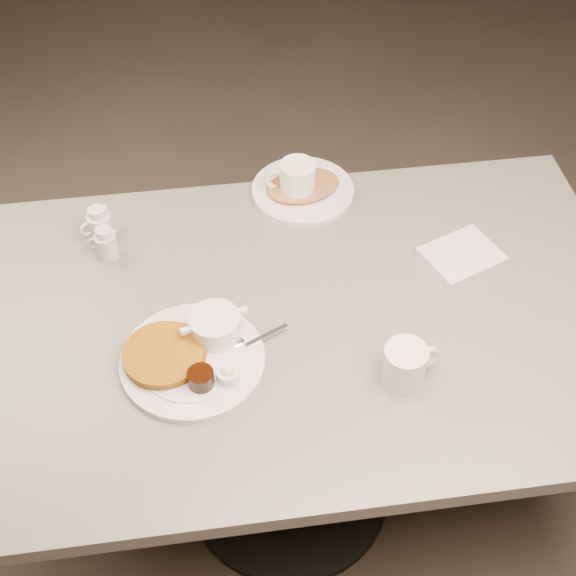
{
  "coord_description": "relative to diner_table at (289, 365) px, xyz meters",
  "views": [
    {
      "loc": [
        -0.15,
        -1.06,
        2.02
      ],
      "look_at": [
        0.0,
        0.02,
        0.82
      ],
      "focal_mm": 48.84,
      "sensor_mm": 36.0,
      "label": 1
    }
  ],
  "objects": [
    {
      "name": "main_plate",
      "position": [
        -0.21,
        -0.08,
        0.19
      ],
      "size": [
        0.38,
        0.36,
        0.07
      ],
      "color": "silver",
      "rests_on": "diner_table"
    },
    {
      "name": "napkin",
      "position": [
        0.41,
        0.12,
        0.18
      ],
      "size": [
        0.2,
        0.18,
        0.02
      ],
      "color": "silver",
      "rests_on": "diner_table"
    },
    {
      "name": "room",
      "position": [
        0.0,
        0.0,
        0.82
      ],
      "size": [
        7.04,
        8.04,
        2.84
      ],
      "color": "#4C3F33",
      "rests_on": "ground"
    },
    {
      "name": "coffee_mug_far",
      "position": [
        0.07,
        0.38,
        0.22
      ],
      "size": [
        0.13,
        0.1,
        0.1
      ],
      "color": "white",
      "rests_on": "diner_table"
    },
    {
      "name": "diner_table",
      "position": [
        0.0,
        0.0,
        0.0
      ],
      "size": [
        1.5,
        0.9,
        0.75
      ],
      "color": "slate",
      "rests_on": "ground"
    },
    {
      "name": "creamer_left",
      "position": [
        -0.4,
        0.31,
        0.21
      ],
      "size": [
        0.08,
        0.06,
        0.08
      ],
      "color": "silver",
      "rests_on": "diner_table"
    },
    {
      "name": "coffee_mug_near",
      "position": [
        0.2,
        -0.19,
        0.22
      ],
      "size": [
        0.13,
        0.1,
        0.09
      ],
      "color": "silver",
      "rests_on": "diner_table"
    },
    {
      "name": "creamer_right",
      "position": [
        -0.38,
        0.24,
        0.21
      ],
      "size": [
        0.07,
        0.06,
        0.08
      ],
      "color": "beige",
      "rests_on": "diner_table"
    },
    {
      "name": "hash_plate",
      "position": [
        0.09,
        0.39,
        0.18
      ],
      "size": [
        0.3,
        0.3,
        0.04
      ],
      "color": "silver",
      "rests_on": "diner_table"
    }
  ]
}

